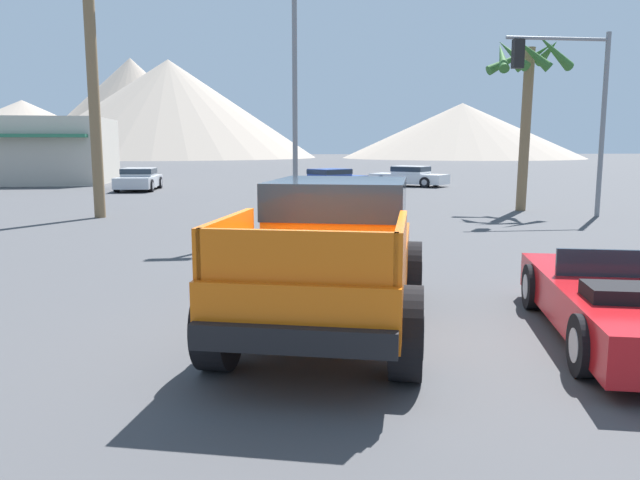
% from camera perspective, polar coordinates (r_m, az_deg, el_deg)
% --- Properties ---
extents(ground_plane, '(320.00, 320.00, 0.00)m').
position_cam_1_polar(ground_plane, '(7.83, 1.37, -9.09)').
color(ground_plane, '#424244').
extents(orange_pickup_truck, '(3.32, 5.36, 1.91)m').
position_cam_1_polar(orange_pickup_truck, '(8.19, 1.24, -0.44)').
color(orange_pickup_truck, orange).
rests_on(orange_pickup_truck, ground_plane).
extents(red_convertible_car, '(2.86, 4.73, 1.05)m').
position_cam_1_polar(red_convertible_car, '(8.56, 26.24, -5.41)').
color(red_convertible_car, '#B21419').
rests_on(red_convertible_car, ground_plane).
extents(parked_car_blue, '(4.69, 4.01, 1.13)m').
position_cam_1_polar(parked_car_blue, '(33.81, 0.78, 5.61)').
color(parked_car_blue, '#334C9E').
rests_on(parked_car_blue, ground_plane).
extents(parked_car_silver, '(2.08, 4.46, 1.18)m').
position_cam_1_polar(parked_car_silver, '(34.85, -16.23, 5.39)').
color(parked_car_silver, '#B7BABF').
rests_on(parked_car_silver, ground_plane).
extents(parked_car_white, '(4.50, 4.18, 1.18)m').
position_cam_1_polar(parked_car_white, '(37.19, 8.18, 5.82)').
color(parked_car_white, white).
rests_on(parked_car_white, ground_plane).
extents(traffic_light_main, '(3.57, 0.38, 6.03)m').
position_cam_1_polar(traffic_light_main, '(22.42, 21.70, 12.66)').
color(traffic_light_main, slate).
rests_on(traffic_light_main, ground_plane).
extents(street_lamp_post, '(0.90, 0.24, 7.59)m').
position_cam_1_polar(street_lamp_post, '(17.47, -2.33, 15.84)').
color(street_lamp_post, slate).
rests_on(street_lamp_post, ground_plane).
extents(palm_tree_tall, '(2.74, 2.89, 6.21)m').
position_cam_1_polar(palm_tree_tall, '(24.17, 18.37, 13.76)').
color(palm_tree_tall, brown).
rests_on(palm_tree_tall, ground_plane).
extents(palm_tree_short, '(2.75, 2.43, 9.11)m').
position_cam_1_polar(palm_tree_short, '(22.37, -20.48, 19.29)').
color(palm_tree_short, brown).
rests_on(palm_tree_short, ground_plane).
extents(storefront_building, '(8.61, 7.66, 4.07)m').
position_cam_1_polar(storefront_building, '(43.35, -24.37, 7.44)').
color(storefront_building, '#BCB2A3').
rests_on(storefront_building, ground_plane).
extents(distant_mountain_range, '(129.92, 69.99, 20.69)m').
position_cam_1_polar(distant_mountain_range, '(129.92, -13.43, 11.07)').
color(distant_mountain_range, gray).
rests_on(distant_mountain_range, ground_plane).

